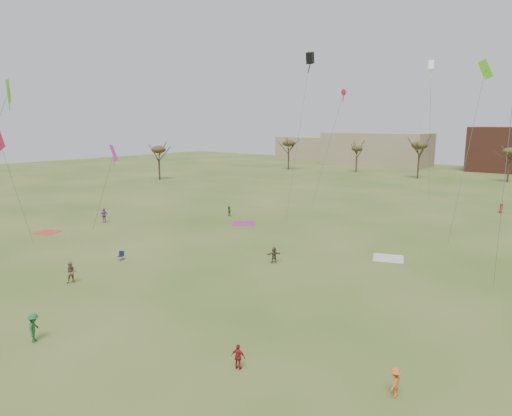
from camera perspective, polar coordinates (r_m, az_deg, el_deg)
The scene contains 17 objects.
ground at distance 34.56m, azimuth -12.89°, elevation -11.92°, with size 260.00×260.00×0.00m, color #335119.
flyer_near_center at distance 31.43m, azimuth -26.18°, elevation -13.38°, with size 1.15×0.66×1.79m, color #20622F.
spectator_fore_a at distance 25.67m, azimuth -2.24°, elevation -18.23°, with size 0.84×0.35×1.43m, color #AB1D25.
spectator_fore_b at distance 40.81m, azimuth -22.24°, elevation -7.56°, with size 0.88×0.69×1.82m, color #79624D.
spectator_fore_c at distance 43.20m, azimuth 2.27°, elevation -5.92°, with size 1.45×0.46×1.56m, color brown.
flyer_mid_b at distance 24.41m, azimuth 17.10°, elevation -20.28°, with size 0.98×0.56×1.52m, color #CE6326.
spectator_mid_d at distance 63.57m, azimuth -18.60°, elevation -0.89°, with size 1.14×0.47×1.94m, color purple.
flyer_far_a at distance 64.71m, azimuth -3.39°, elevation -0.36°, with size 1.36×0.43×1.47m, color #357F2A.
flyer_far_b at distance 75.94m, azimuth 28.48°, elevation -0.01°, with size 0.71×0.46×1.45m, color #A51C26.
blanket_red at distance 60.72m, azimuth -24.87°, elevation -2.80°, with size 2.62×2.62×0.03m, color red.
blanket_cream at distance 46.61m, azimuth 16.32°, elevation -6.11°, with size 2.87×2.87×0.03m, color silver.
blanket_plum at distance 59.95m, azimuth -1.54°, elevation -1.95°, with size 2.97×2.97×0.03m, color #952D72.
camp_chair_left at distance 46.02m, azimuth -16.65°, elevation -6.01°, with size 0.72×0.73×0.87m.
kites_aloft at distance 54.45m, azimuth 10.22°, elevation 15.79°, with size 52.43×71.21×21.68m.
tree_line at distance 102.68m, azimuth 23.07°, elevation 6.48°, with size 117.44×49.32×8.91m.
building_tan at distance 147.58m, azimuth 14.85°, elevation 7.19°, with size 32.00×14.00×10.00m, color #937F60.
building_tan_west at distance 168.08m, azimuth 6.41°, elevation 7.52°, with size 20.00×12.00×8.00m, color #937F60.
Camera 1 is at (25.39, -19.41, 13.14)m, focal length 31.76 mm.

